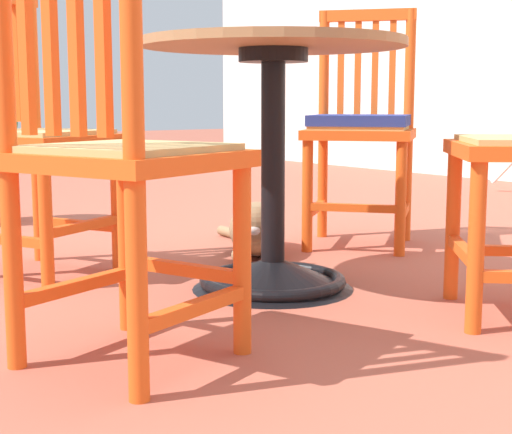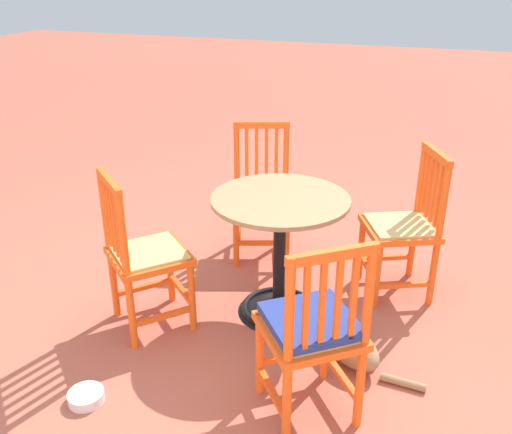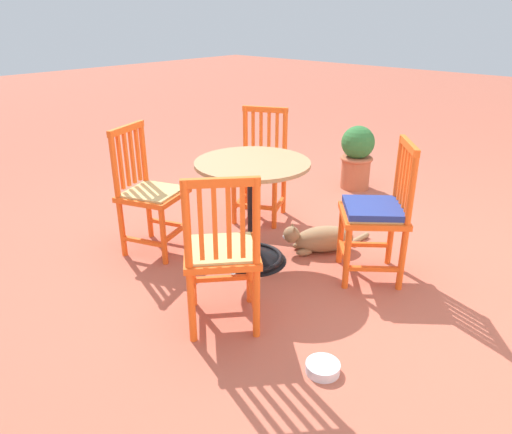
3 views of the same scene
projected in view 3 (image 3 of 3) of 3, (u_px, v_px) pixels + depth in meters
ground_plane at (263, 252)px, 3.52m from camera, size 24.00×24.00×0.00m
cafe_table at (253, 224)px, 3.29m from camera, size 0.76×0.76×0.73m
orange_chair_at_corner at (150, 194)px, 3.41m from camera, size 0.51×0.51×0.91m
orange_chair_facing_out at (222, 255)px, 2.56m from camera, size 0.56×0.56×0.91m
orange_chair_near_fence at (377, 213)px, 3.05m from camera, size 0.56×0.56×0.91m
orange_chair_by_planter at (260, 168)px, 3.96m from camera, size 0.54×0.54×0.91m
tabby_cat at (320, 239)px, 3.50m from camera, size 0.68×0.43×0.23m
terracotta_planter at (357, 156)px, 4.68m from camera, size 0.32×0.32×0.62m
pet_water_bowl at (323, 368)px, 2.35m from camera, size 0.17×0.17×0.05m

